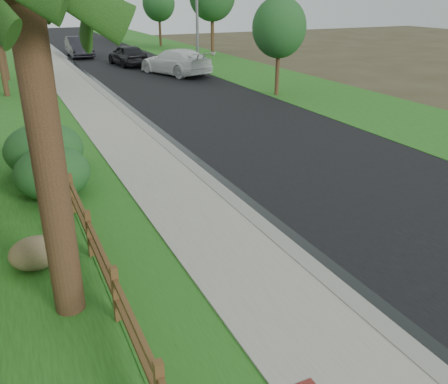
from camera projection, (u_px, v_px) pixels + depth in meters
ground at (393, 363)px, 7.31m from camera, size 120.00×120.00×0.00m
road at (124, 63)px, 38.30m from camera, size 8.00×90.00×0.02m
curb at (71, 65)px, 36.64m from camera, size 0.40×90.00×0.12m
wet_gutter at (75, 66)px, 36.79m from camera, size 0.50×90.00×0.00m
sidewalk at (53, 66)px, 36.13m from camera, size 2.20×90.00×0.10m
grass_strip at (27, 68)px, 35.40m from camera, size 1.60×90.00×0.06m
verge_far at (203, 58)px, 40.99m from camera, size 6.00×90.00×0.04m
ranch_fence at (80, 210)px, 11.00m from camera, size 0.12×16.92×1.10m
white_suv at (175, 62)px, 32.53m from camera, size 4.20×6.39×1.72m
dark_car_mid at (127, 55)px, 36.59m from camera, size 2.36×4.87×1.60m
dark_car_far at (79, 47)px, 41.32m from camera, size 1.86×5.20×1.71m
boulder at (35, 253)px, 9.70m from camera, size 1.21×1.01×0.70m
shrub_b at (52, 173)px, 12.97m from camera, size 2.56×2.56×1.43m
shrub_c at (54, 180)px, 12.91m from camera, size 1.65×1.65×1.12m
shrub_d at (44, 150)px, 14.60m from camera, size 2.64×2.64×1.62m
tree_near_right at (279, 28)px, 24.89m from camera, size 2.86×2.86×5.14m
tree_far_right at (159, 3)px, 48.29m from camera, size 3.28×3.28×6.06m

